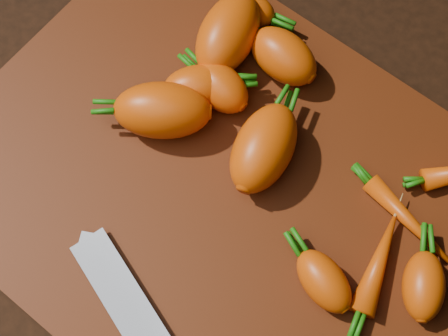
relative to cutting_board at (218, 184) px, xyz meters
The scene contains 13 objects.
ground 0.01m from the cutting_board, ahead, with size 2.00×2.00×0.01m, color black.
cutting_board is the anchor object (origin of this frame).
carrot_0 0.10m from the cutting_board, 140.45° to the left, with size 0.07×0.04×0.04m, color #EF550C.
carrot_1 0.09m from the cutting_board, 126.52° to the left, with size 0.06×0.04×0.04m, color #EF550C.
carrot_2 0.15m from the cutting_board, 124.17° to the left, with size 0.10×0.06×0.06m, color #EF550C.
carrot_3 0.06m from the cutting_board, 67.58° to the left, with size 0.09×0.05×0.05m, color #EF550C.
carrot_4 0.14m from the cutting_board, 100.48° to the left, with size 0.08×0.05×0.05m, color #EF550C.
carrot_5 0.19m from the cutting_board, 117.18° to the left, with size 0.05×0.03×0.03m, color #EF550C.
carrot_6 0.21m from the cutting_board, ahead, with size 0.06×0.04×0.04m, color #EF550C.
carrot_8 0.18m from the cutting_board, 24.22° to the left, with size 0.11×0.02×0.02m, color #EF550C.
carrot_9 0.17m from the cutting_board, ahead, with size 0.09×0.02×0.02m, color #EF550C.
carrot_10 0.14m from the cutting_board, ahead, with size 0.06×0.04×0.04m, color #EF550C.
carrot_11 0.09m from the cutting_board, 168.06° to the left, with size 0.09×0.05×0.05m, color #EF550C.
Camera 1 is at (0.12, -0.15, 0.57)m, focal length 50.00 mm.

